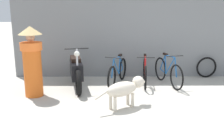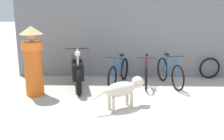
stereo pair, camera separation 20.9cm
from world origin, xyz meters
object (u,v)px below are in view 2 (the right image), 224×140
object	(u,v)px
bicycle_0	(119,72)
bicycle_1	(146,72)
spare_tire_right	(210,68)
motorcycle	(77,71)
person_in_robes	(33,59)
stray_dog	(124,88)
bicycle_2	(170,72)

from	to	relation	value
bicycle_0	bicycle_1	xyz separation A→B (m)	(0.75, 0.03, 0.00)
bicycle_1	spare_tire_right	xyz separation A→B (m)	(1.92, 0.65, -0.03)
bicycle_0	motorcycle	distance (m)	1.12
bicycle_1	person_in_robes	world-z (taller)	person_in_robes
spare_tire_right	stray_dog	bearing A→B (deg)	-137.49
bicycle_0	bicycle_2	distance (m)	1.36
bicycle_0	person_in_robes	world-z (taller)	person_in_robes
bicycle_2	spare_tire_right	bearing A→B (deg)	104.55
bicycle_1	stray_dog	xyz separation A→B (m)	(-0.64, -1.69, 0.08)
bicycle_2	stray_dog	distance (m)	2.05
person_in_robes	spare_tire_right	size ratio (longest dim) A/B	2.63
bicycle_1	bicycle_2	world-z (taller)	bicycle_2
bicycle_1	person_in_robes	size ratio (longest dim) A/B	0.98
stray_dog	bicycle_0	bearing A→B (deg)	60.18
spare_tire_right	motorcycle	bearing A→B (deg)	-165.47
spare_tire_right	bicycle_0	bearing A→B (deg)	-165.63
person_in_robes	spare_tire_right	bearing A→B (deg)	169.02
bicycle_0	person_in_robes	distance (m)	2.28
bicycle_0	bicycle_1	distance (m)	0.75
bicycle_1	motorcycle	world-z (taller)	motorcycle
motorcycle	bicycle_1	bearing A→B (deg)	88.43
bicycle_0	bicycle_2	world-z (taller)	bicycle_2
bicycle_0	bicycle_2	xyz separation A→B (m)	(1.36, -0.04, 0.02)
bicycle_1	person_in_robes	distance (m)	2.97
bicycle_0	person_in_robes	size ratio (longest dim) A/B	0.97
stray_dog	spare_tire_right	distance (m)	3.47
motorcycle	spare_tire_right	bearing A→B (deg)	92.99
stray_dog	spare_tire_right	world-z (taller)	stray_dog
bicycle_1	spare_tire_right	distance (m)	2.03
bicycle_0	spare_tire_right	bearing A→B (deg)	122.48
bicycle_2	person_in_robes	distance (m)	3.52
bicycle_1	motorcycle	bearing A→B (deg)	-74.28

